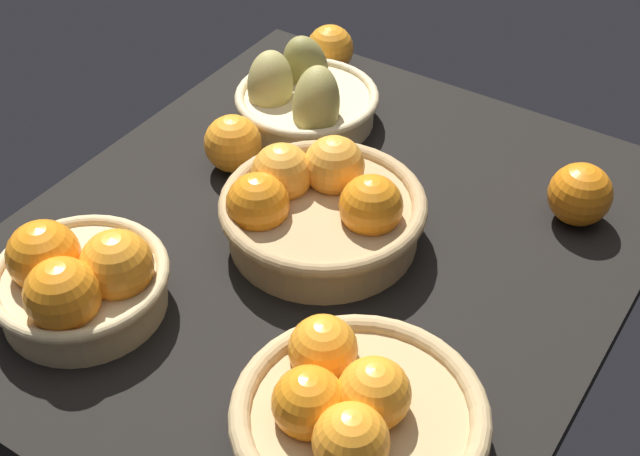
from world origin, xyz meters
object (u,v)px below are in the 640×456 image
object	(u,v)px
basket_center	(321,208)
loose_orange_back_gap	(330,49)
basket_far_right	(354,415)
basket_near_right	(79,281)
loose_orange_side_gap	(233,144)
basket_near_left_pears	(304,98)
loose_orange_front_gap	(580,194)

from	to	relation	value
basket_center	loose_orange_back_gap	world-z (taller)	basket_center
loose_orange_back_gap	basket_far_right	bearing A→B (deg)	34.33
basket_near_right	loose_orange_side_gap	world-z (taller)	basket_near_right
basket_center	basket_far_right	distance (cm)	30.31
basket_far_right	basket_center	bearing A→B (deg)	-141.21
basket_far_right	loose_orange_back_gap	size ratio (longest dim) A/B	3.39
basket_near_left_pears	loose_orange_front_gap	world-z (taller)	basket_near_left_pears
loose_orange_back_gap	loose_orange_side_gap	size ratio (longest dim) A/B	0.95
basket_near_left_pears	loose_orange_back_gap	xyz separation A→B (cm)	(-14.20, -4.50, -0.09)
basket_far_right	loose_orange_side_gap	world-z (taller)	basket_far_right
basket_near_left_pears	basket_far_right	bearing A→B (deg)	38.68
loose_orange_front_gap	loose_orange_back_gap	distance (cm)	48.23
basket_far_right	basket_near_left_pears	xyz separation A→B (cm)	(-44.18, -35.37, -0.09)
basket_near_right	loose_orange_back_gap	world-z (taller)	basket_near_right
basket_far_right	basket_near_right	distance (cm)	34.71
loose_orange_side_gap	basket_near_left_pears	bearing A→B (deg)	174.14
basket_near_left_pears	basket_near_right	world-z (taller)	basket_near_left_pears
basket_far_right	loose_orange_front_gap	size ratio (longest dim) A/B	3.14
loose_orange_front_gap	loose_orange_side_gap	world-z (taller)	loose_orange_front_gap
basket_center	loose_orange_side_gap	size ratio (longest dim) A/B	3.23
basket_center	basket_near_right	xyz separation A→B (cm)	(25.18, -15.69, 0.02)
basket_far_right	loose_orange_front_gap	bearing A→B (deg)	171.99
basket_near_left_pears	loose_orange_front_gap	bearing A→B (deg)	90.00
basket_far_right	loose_orange_side_gap	size ratio (longest dim) A/B	3.21
basket_far_right	loose_orange_front_gap	world-z (taller)	basket_far_right
basket_center	basket_near_right	world-z (taller)	basket_center
basket_near_left_pears	loose_orange_back_gap	world-z (taller)	basket_near_left_pears
basket_center	loose_orange_side_gap	world-z (taller)	basket_center
basket_far_right	loose_orange_side_gap	bearing A→B (deg)	-128.51
basket_center	loose_orange_front_gap	world-z (taller)	basket_center
basket_near_right	loose_orange_back_gap	xyz separation A→B (cm)	(-59.95, -5.21, -0.95)
basket_far_right	basket_near_left_pears	distance (cm)	56.60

